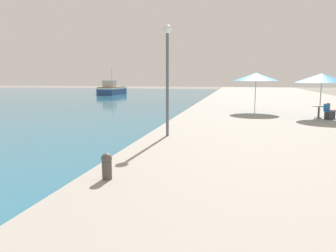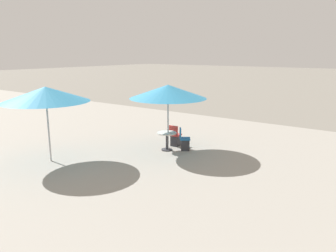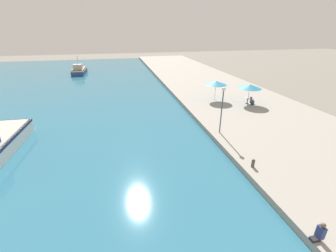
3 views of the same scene
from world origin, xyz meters
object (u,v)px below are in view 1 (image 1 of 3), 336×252
at_px(cafe_table, 319,109).
at_px(mooring_bollard, 107,165).
at_px(cafe_umbrella_pink, 322,78).
at_px(cafe_chair_right, 331,113).
at_px(cafe_chair_left, 328,114).
at_px(cafe_umbrella_white, 256,77).
at_px(fishing_boat_mid, 112,90).
at_px(lamppost, 167,61).

relative_size(cafe_table, mooring_bollard, 1.22).
height_order(cafe_umbrella_pink, cafe_chair_right, cafe_umbrella_pink).
relative_size(cafe_umbrella_pink, cafe_chair_left, 3.36).
bearing_deg(cafe_umbrella_white, fishing_boat_mid, 128.10).
distance_m(cafe_chair_left, mooring_bollard, 15.58).
distance_m(cafe_umbrella_pink, cafe_chair_right, 2.17).
height_order(cafe_umbrella_white, mooring_bollard, cafe_umbrella_white).
bearing_deg(fishing_boat_mid, mooring_bollard, -66.26).
xyz_separation_m(cafe_umbrella_pink, cafe_table, (-0.05, 0.02, -1.86)).
xyz_separation_m(cafe_umbrella_white, cafe_chair_right, (4.32, -2.58, -2.13)).
xyz_separation_m(cafe_umbrella_pink, lamppost, (-7.68, -7.69, 0.70)).
bearing_deg(cafe_table, fishing_boat_mid, 129.82).
distance_m(fishing_boat_mid, mooring_bollard, 47.79).
bearing_deg(cafe_chair_right, cafe_table, -90.00).
bearing_deg(fishing_boat_mid, cafe_chair_right, -47.32).
height_order(fishing_boat_mid, cafe_umbrella_pink, fishing_boat_mid).
xyz_separation_m(mooring_bollard, lamppost, (0.17, 6.12, 2.74)).
xyz_separation_m(cafe_table, cafe_chair_left, (0.42, -0.59, -0.21)).
bearing_deg(cafe_umbrella_pink, cafe_chair_right, 7.91).
xyz_separation_m(cafe_umbrella_pink, mooring_bollard, (-7.84, -13.81, -2.04)).
xyz_separation_m(fishing_boat_mid, lamppost, (17.86, -38.27, 2.77)).
distance_m(cafe_table, cafe_chair_left, 0.75).
distance_m(cafe_table, cafe_chair_right, 0.75).
xyz_separation_m(cafe_chair_right, lamppost, (-8.34, -7.78, 2.77)).
bearing_deg(cafe_umbrella_pink, cafe_umbrella_white, 143.80).
relative_size(cafe_umbrella_white, cafe_table, 3.82).
xyz_separation_m(fishing_boat_mid, cafe_umbrella_white, (21.89, -27.91, 2.13)).
relative_size(cafe_chair_left, mooring_bollard, 1.39).
bearing_deg(mooring_bollard, cafe_chair_right, 58.53).
bearing_deg(cafe_umbrella_pink, lamppost, -134.96).
relative_size(cafe_umbrella_pink, mooring_bollard, 4.67).
bearing_deg(cafe_chair_left, cafe_table, -90.00).
bearing_deg(cafe_chair_left, cafe_umbrella_pink, -92.59).
height_order(cafe_chair_left, cafe_chair_right, same).
xyz_separation_m(cafe_umbrella_white, lamppost, (-4.03, -10.36, 0.63)).
height_order(fishing_boat_mid, cafe_chair_right, fishing_boat_mid).
bearing_deg(fishing_boat_mid, lamppost, -62.98).
relative_size(cafe_table, lamppost, 0.18).
bearing_deg(cafe_chair_right, cafe_umbrella_white, -126.28).
bearing_deg(fishing_boat_mid, cafe_umbrella_pink, -48.13).
height_order(cafe_umbrella_white, lamppost, lamppost).
distance_m(fishing_boat_mid, cafe_umbrella_pink, 39.90).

